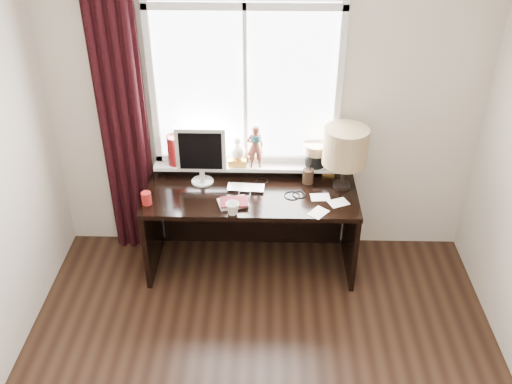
{
  "coord_description": "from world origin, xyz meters",
  "views": [
    {
      "loc": [
        0.03,
        -2.19,
        3.22
      ],
      "look_at": [
        -0.05,
        1.25,
        1.0
      ],
      "focal_mm": 40.0,
      "sensor_mm": 36.0,
      "label": 1
    }
  ],
  "objects_px": {
    "mug": "(232,208)",
    "table_lamp": "(345,147)",
    "monitor": "(201,152)",
    "desk": "(251,210)",
    "red_cup": "(146,198)",
    "laptop": "(246,188)"
  },
  "relations": [
    {
      "from": "laptop",
      "to": "monitor",
      "type": "bearing_deg",
      "value": 168.55
    },
    {
      "from": "red_cup",
      "to": "table_lamp",
      "type": "xyz_separation_m",
      "value": [
        1.53,
        0.28,
        0.31
      ]
    },
    {
      "from": "monitor",
      "to": "mug",
      "type": "bearing_deg",
      "value": -58.45
    },
    {
      "from": "laptop",
      "to": "desk",
      "type": "height_order",
      "value": "laptop"
    },
    {
      "from": "table_lamp",
      "to": "red_cup",
      "type": "bearing_deg",
      "value": -169.47
    },
    {
      "from": "laptop",
      "to": "table_lamp",
      "type": "xyz_separation_m",
      "value": [
        0.77,
        0.06,
        0.35
      ]
    },
    {
      "from": "monitor",
      "to": "table_lamp",
      "type": "relative_size",
      "value": 0.94
    },
    {
      "from": "mug",
      "to": "desk",
      "type": "bearing_deg",
      "value": 72.01
    },
    {
      "from": "mug",
      "to": "table_lamp",
      "type": "bearing_deg",
      "value": 25.16
    },
    {
      "from": "mug",
      "to": "table_lamp",
      "type": "relative_size",
      "value": 0.2
    },
    {
      "from": "mug",
      "to": "table_lamp",
      "type": "xyz_separation_m",
      "value": [
        0.86,
        0.4,
        0.31
      ]
    },
    {
      "from": "laptop",
      "to": "desk",
      "type": "distance_m",
      "value": 0.26
    },
    {
      "from": "red_cup",
      "to": "desk",
      "type": "height_order",
      "value": "red_cup"
    },
    {
      "from": "laptop",
      "to": "mug",
      "type": "height_order",
      "value": "mug"
    },
    {
      "from": "mug",
      "to": "desk",
      "type": "relative_size",
      "value": 0.06
    },
    {
      "from": "red_cup",
      "to": "mug",
      "type": "bearing_deg",
      "value": -10.12
    },
    {
      "from": "table_lamp",
      "to": "laptop",
      "type": "bearing_deg",
      "value": -175.66
    },
    {
      "from": "mug",
      "to": "red_cup",
      "type": "bearing_deg",
      "value": 169.88
    },
    {
      "from": "desk",
      "to": "monitor",
      "type": "bearing_deg",
      "value": 173.18
    },
    {
      "from": "table_lamp",
      "to": "monitor",
      "type": "bearing_deg",
      "value": 177.98
    },
    {
      "from": "laptop",
      "to": "mug",
      "type": "bearing_deg",
      "value": -100.72
    },
    {
      "from": "monitor",
      "to": "laptop",
      "type": "bearing_deg",
      "value": -15.22
    }
  ]
}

